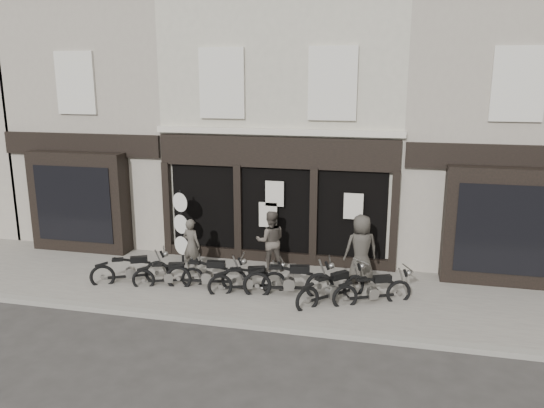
% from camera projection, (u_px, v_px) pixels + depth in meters
% --- Properties ---
extents(ground_plane, '(90.00, 90.00, 0.00)m').
position_uv_depth(ground_plane, '(250.00, 304.00, 13.37)').
color(ground_plane, '#2D2B28').
rests_on(ground_plane, ground).
extents(pavement, '(30.00, 4.20, 0.12)m').
position_uv_depth(pavement, '(259.00, 288.00, 14.21)').
color(pavement, slate).
rests_on(pavement, ground_plane).
extents(kerb, '(30.00, 0.25, 0.13)m').
position_uv_depth(kerb, '(235.00, 323.00, 12.18)').
color(kerb, gray).
rests_on(kerb, ground_plane).
extents(central_building, '(7.30, 6.22, 8.34)m').
position_uv_depth(central_building, '(295.00, 122.00, 18.06)').
color(central_building, '#B7B09C').
rests_on(central_building, ground).
extents(neighbour_left, '(5.60, 6.73, 8.34)m').
position_uv_depth(neighbour_left, '(125.00, 120.00, 19.43)').
color(neighbour_left, gray).
rests_on(neighbour_left, ground).
extents(neighbour_right, '(5.60, 6.73, 8.34)m').
position_uv_depth(neighbour_right, '(494.00, 127.00, 16.60)').
color(neighbour_right, gray).
rests_on(neighbour_right, ground).
extents(motorcycle_0, '(1.95, 1.20, 1.01)m').
position_uv_depth(motorcycle_0, '(131.00, 272.00, 14.42)').
color(motorcycle_0, black).
rests_on(motorcycle_0, ground).
extents(motorcycle_1, '(1.85, 0.86, 0.92)m').
position_uv_depth(motorcycle_1, '(169.00, 277.00, 14.18)').
color(motorcycle_1, black).
rests_on(motorcycle_1, ground).
extents(motorcycle_2, '(2.19, 0.61, 1.05)m').
position_uv_depth(motorcycle_2, '(207.00, 277.00, 14.03)').
color(motorcycle_2, black).
rests_on(motorcycle_2, ground).
extents(motorcycle_3, '(1.94, 1.01, 0.98)m').
position_uv_depth(motorcycle_3, '(248.00, 282.00, 13.73)').
color(motorcycle_3, black).
rests_on(motorcycle_3, ground).
extents(motorcycle_4, '(2.33, 0.76, 1.12)m').
position_uv_depth(motorcycle_4, '(289.00, 283.00, 13.52)').
color(motorcycle_4, black).
rests_on(motorcycle_4, ground).
extents(motorcycle_5, '(1.67, 1.70, 1.03)m').
position_uv_depth(motorcycle_5, '(332.00, 291.00, 13.15)').
color(motorcycle_5, black).
rests_on(motorcycle_5, ground).
extents(motorcycle_6, '(1.92, 1.15, 0.99)m').
position_uv_depth(motorcycle_6, '(373.00, 292.00, 13.08)').
color(motorcycle_6, black).
rests_on(motorcycle_6, ground).
extents(man_left, '(0.65, 0.51, 1.55)m').
position_uv_depth(man_left, '(191.00, 245.00, 15.13)').
color(man_left, '#423D36').
rests_on(man_left, pavement).
extents(man_centre, '(1.01, 0.89, 1.76)m').
position_uv_depth(man_centre, '(271.00, 241.00, 15.21)').
color(man_centre, '#49423B').
rests_on(man_centre, pavement).
extents(man_right, '(1.08, 0.91, 1.88)m').
position_uv_depth(man_right, '(361.00, 249.00, 14.28)').
color(man_right, '#36332D').
rests_on(man_right, pavement).
extents(advert_sign_post, '(0.55, 0.37, 2.35)m').
position_uv_depth(advert_sign_post, '(181.00, 230.00, 15.76)').
color(advert_sign_post, black).
rests_on(advert_sign_post, ground).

